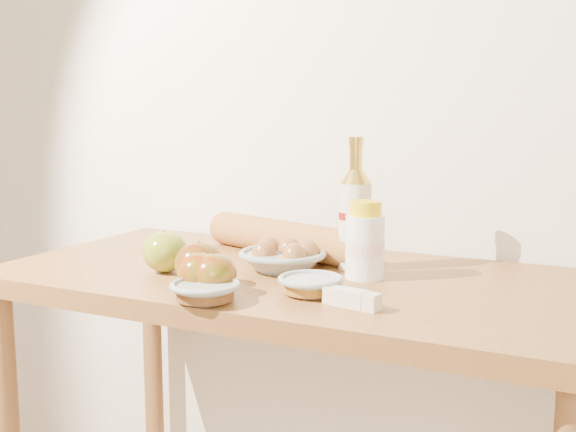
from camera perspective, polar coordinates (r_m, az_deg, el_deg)
The scene contains 13 objects.
back_wall at distance 1.71m, azimuth 5.46°, elevation 10.97°, with size 3.50×0.02×2.60m, color white.
table at distance 1.48m, azimuth 0.52°, elevation -9.18°, with size 1.20×0.60×0.90m.
bourbon_bottle at distance 1.47m, azimuth 5.32°, elevation -0.02°, with size 0.09×0.09×0.27m.
cream_bottle at distance 1.40m, azimuth 6.10°, elevation -2.11°, with size 0.08×0.08×0.15m.
egg_bowl at distance 1.47m, azimuth -0.37°, elevation -3.31°, with size 0.19×0.19×0.06m.
baguette at distance 1.61m, azimuth -0.31°, elevation -1.76°, with size 0.47×0.21×0.08m.
apple_yellowgreen at distance 1.47m, azimuth -9.68°, elevation -2.79°, with size 0.12×0.12×0.08m.
apple_redgreen_front at distance 1.30m, azimuth -6.98°, elevation -4.49°, with size 0.10×0.10×0.07m.
apple_redgreen_right at distance 1.35m, azimuth -7.02°, elevation -3.80°, with size 0.10×0.10×0.08m.
sugar_bowl at distance 1.25m, azimuth -6.57°, elevation -5.94°, with size 0.15×0.15×0.03m.
syrup_bowl at distance 1.28m, azimuth 1.80°, elevation -5.46°, with size 0.13×0.13×0.03m.
butter_stick at distance 1.21m, azimuth 5.06°, elevation -6.52°, with size 0.10×0.05×0.03m.
apple_extra at distance 1.29m, azimuth -5.85°, elevation -4.59°, with size 0.10×0.10×0.07m.
Camera 1 is at (0.62, -0.09, 1.23)m, focal length 45.00 mm.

